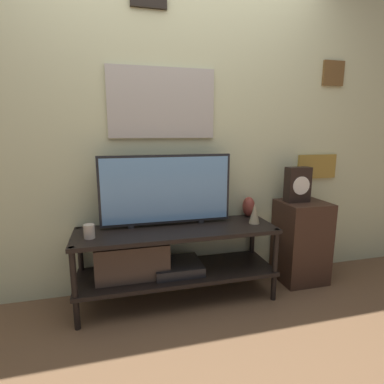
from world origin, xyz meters
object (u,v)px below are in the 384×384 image
at_px(television, 167,190).
at_px(vase_urn_stoneware, 249,207).
at_px(vase_slim_bronze, 254,213).
at_px(mantel_clock, 298,185).
at_px(candle_jar, 89,231).

height_order(television, vase_urn_stoneware, television).
bearing_deg(vase_slim_bronze, mantel_clock, 11.72).
bearing_deg(television, vase_urn_stoneware, 6.24).
relative_size(vase_slim_bronze, candle_jar, 1.73).
bearing_deg(candle_jar, vase_urn_stoneware, 10.27).
bearing_deg(mantel_clock, candle_jar, -175.72).
bearing_deg(mantel_clock, vase_urn_stoneware, 164.58).
height_order(vase_urn_stoneware, vase_slim_bronze, vase_urn_stoneware).
distance_m(television, candle_jar, 0.62).
bearing_deg(vase_urn_stoneware, television, -173.76).
bearing_deg(candle_jar, vase_slim_bronze, 1.65).
bearing_deg(vase_urn_stoneware, mantel_clock, -15.42).
bearing_deg(television, mantel_clock, -1.47).
bearing_deg(mantel_clock, vase_slim_bronze, -168.28).
height_order(vase_urn_stoneware, mantel_clock, mantel_clock).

